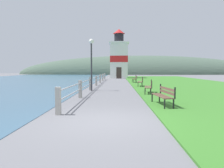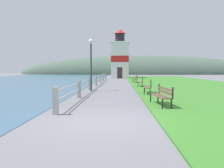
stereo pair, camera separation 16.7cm
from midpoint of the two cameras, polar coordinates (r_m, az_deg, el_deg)
ground_plane at (r=7.07m, az=-2.44°, el=-9.79°), size 160.00×160.00×0.00m
grass_verge at (r=25.04m, az=18.96°, el=-0.05°), size 12.00×51.15×0.06m
seawall_railing at (r=21.98m, az=-3.88°, el=1.10°), size 0.18×28.17×1.02m
park_bench_near at (r=10.09m, az=13.40°, el=-2.65°), size 0.68×2.02×0.94m
park_bench_midway at (r=14.86m, az=9.88°, el=-0.51°), size 0.73×2.01×0.94m
park_bench_far at (r=20.70m, az=7.83°, el=0.73°), size 0.62×1.67×0.94m
park_bench_by_lighthouse at (r=26.67m, az=6.35°, el=1.45°), size 0.48×1.62×0.94m
lighthouse at (r=40.31m, az=2.17°, el=6.93°), size 3.60×3.60×8.95m
lamp_post at (r=16.86m, az=-5.22°, el=7.52°), size 0.36×0.36×3.96m
distant_hillside at (r=71.36m, az=8.06°, el=2.54°), size 80.00×16.00×12.00m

